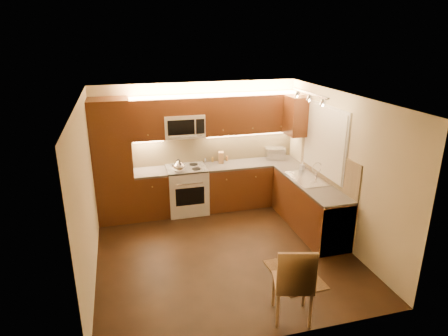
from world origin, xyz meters
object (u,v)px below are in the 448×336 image
object	(u,v)px
soap_bottle	(302,166)
dining_chair	(293,281)
toaster_oven	(275,153)
stove	(187,190)
kettle	(179,165)
knife_block	(221,157)
microwave	(184,126)
sink	(307,175)

from	to	relation	value
soap_bottle	dining_chair	distance (m)	3.08
toaster_oven	stove	bearing A→B (deg)	-166.22
kettle	toaster_oven	distance (m)	2.09
soap_bottle	dining_chair	bearing A→B (deg)	-140.03
knife_block	soap_bottle	world-z (taller)	knife_block
toaster_oven	soap_bottle	size ratio (longest dim) A/B	2.38
microwave	toaster_oven	bearing A→B (deg)	0.27
stove	microwave	distance (m)	1.27
kettle	sink	bearing A→B (deg)	-37.41
kettle	dining_chair	xyz separation A→B (m)	(0.88, -3.18, -0.52)
stove	knife_block	distance (m)	0.94
stove	sink	world-z (taller)	sink
sink	kettle	xyz separation A→B (m)	(-2.17, 0.93, 0.07)
kettle	knife_block	size ratio (longest dim) A/B	1.12
sink	knife_block	world-z (taller)	knife_block
knife_block	soap_bottle	distance (m)	1.61
toaster_oven	knife_block	xyz separation A→B (m)	(-1.15, 0.03, -0.00)
stove	microwave	world-z (taller)	microwave
knife_block	sink	bearing A→B (deg)	-32.74
sink	toaster_oven	xyz separation A→B (m)	(-0.11, 1.27, 0.04)
stove	dining_chair	distance (m)	3.45
stove	dining_chair	xyz separation A→B (m)	(0.71, -3.38, 0.06)
kettle	knife_block	distance (m)	0.99
toaster_oven	knife_block	world-z (taller)	toaster_oven
sink	kettle	distance (m)	2.36
knife_block	stove	bearing A→B (deg)	-153.25
knife_block	soap_bottle	xyz separation A→B (m)	(1.37, -0.85, -0.03)
stove	soap_bottle	xyz separation A→B (m)	(2.12, -0.67, 0.52)
toaster_oven	knife_block	distance (m)	1.15
toaster_oven	sink	bearing A→B (deg)	-75.83
toaster_oven	knife_block	size ratio (longest dim) A/B	1.74
microwave	soap_bottle	xyz separation A→B (m)	(2.12, -0.80, -0.74)
sink	stove	bearing A→B (deg)	150.64
stove	toaster_oven	world-z (taller)	toaster_oven
kettle	knife_block	bearing A→B (deg)	8.00
sink	dining_chair	distance (m)	2.63
dining_chair	kettle	bearing A→B (deg)	120.70
sink	dining_chair	size ratio (longest dim) A/B	0.83
stove	dining_chair	bearing A→B (deg)	-78.10
sink	toaster_oven	world-z (taller)	toaster_oven
kettle	toaster_oven	world-z (taller)	kettle
knife_block	toaster_oven	bearing A→B (deg)	11.59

